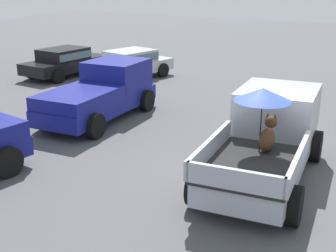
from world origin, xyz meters
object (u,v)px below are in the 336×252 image
at_px(pickup_truck_main, 269,135).
at_px(parked_sedan_far, 65,61).
at_px(pickup_truck_red, 102,93).
at_px(parked_sedan_near, 130,63).

height_order(pickup_truck_main, parked_sedan_far, pickup_truck_main).
height_order(pickup_truck_red, parked_sedan_near, pickup_truck_red).
bearing_deg(parked_sedan_near, pickup_truck_main, 62.83).
bearing_deg(parked_sedan_far, pickup_truck_red, -124.66).
bearing_deg(pickup_truck_main, parked_sedan_near, 45.12).
distance_m(pickup_truck_red, parked_sedan_near, 6.18).
bearing_deg(pickup_truck_red, parked_sedan_near, 21.60).
bearing_deg(parked_sedan_near, parked_sedan_far, -60.25).
height_order(pickup_truck_red, parked_sedan_far, pickup_truck_red).
bearing_deg(pickup_truck_main, pickup_truck_red, 69.34).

